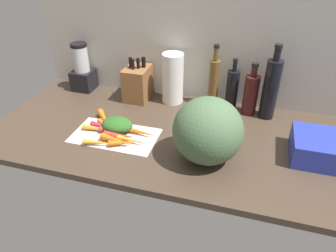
# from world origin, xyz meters

# --- Properties ---
(ground_plane) EXTENTS (1.70, 0.80, 0.03)m
(ground_plane) POSITION_xyz_m (0.00, 0.00, -0.01)
(ground_plane) COLOR #47382B
(wall_back) EXTENTS (1.70, 0.03, 0.60)m
(wall_back) POSITION_xyz_m (0.00, 0.39, 0.30)
(wall_back) COLOR #BCB7AD
(wall_back) RESTS_ON ground_plane
(cutting_board) EXTENTS (0.39, 0.22, 0.01)m
(cutting_board) POSITION_xyz_m (-0.23, -0.11, 0.00)
(cutting_board) COLOR beige
(cutting_board) RESTS_ON ground_plane
(carrot_0) EXTENTS (0.16, 0.06, 0.03)m
(carrot_0) POSITION_xyz_m (-0.20, -0.17, 0.02)
(carrot_0) COLOR orange
(carrot_0) RESTS_ON cutting_board
(carrot_1) EXTENTS (0.16, 0.03, 0.02)m
(carrot_1) POSITION_xyz_m (-0.32, -0.10, 0.02)
(carrot_1) COLOR orange
(carrot_1) RESTS_ON cutting_board
(carrot_2) EXTENTS (0.15, 0.04, 0.02)m
(carrot_2) POSITION_xyz_m (-0.12, -0.07, 0.02)
(carrot_2) COLOR orange
(carrot_2) RESTS_ON cutting_board
(carrot_3) EXTENTS (0.15, 0.04, 0.03)m
(carrot_3) POSITION_xyz_m (-0.20, -0.13, 0.02)
(carrot_3) COLOR red
(carrot_3) RESTS_ON cutting_board
(carrot_4) EXTENTS (0.13, 0.05, 0.02)m
(carrot_4) POSITION_xyz_m (-0.27, -0.20, 0.02)
(carrot_4) COLOR orange
(carrot_4) RESTS_ON cutting_board
(carrot_5) EXTENTS (0.12, 0.14, 0.03)m
(carrot_5) POSITION_xyz_m (-0.25, -0.07, 0.02)
(carrot_5) COLOR orange
(carrot_5) RESTS_ON cutting_board
(carrot_6) EXTENTS (0.11, 0.06, 0.03)m
(carrot_6) POSITION_xyz_m (-0.17, -0.18, 0.02)
(carrot_6) COLOR orange
(carrot_6) RESTS_ON cutting_board
(carrot_7) EXTENTS (0.12, 0.03, 0.02)m
(carrot_7) POSITION_xyz_m (-0.15, -0.14, 0.02)
(carrot_7) COLOR orange
(carrot_7) RESTS_ON cutting_board
(carrot_8) EXTENTS (0.17, 0.05, 0.03)m
(carrot_8) POSITION_xyz_m (-0.29, -0.08, 0.02)
(carrot_8) COLOR #B2264C
(carrot_8) RESTS_ON cutting_board
(carrot_9) EXTENTS (0.15, 0.09, 0.03)m
(carrot_9) POSITION_xyz_m (-0.24, -0.08, 0.02)
(carrot_9) COLOR red
(carrot_9) RESTS_ON cutting_board
(carrot_10) EXTENTS (0.13, 0.15, 0.03)m
(carrot_10) POSITION_xyz_m (-0.33, -0.02, 0.02)
(carrot_10) COLOR orange
(carrot_10) RESTS_ON cutting_board
(carrot_11) EXTENTS (0.15, 0.13, 0.03)m
(carrot_11) POSITION_xyz_m (-0.28, -0.09, 0.02)
(carrot_11) COLOR orange
(carrot_11) RESTS_ON cutting_board
(carrot_12) EXTENTS (0.18, 0.04, 0.02)m
(carrot_12) POSITION_xyz_m (-0.15, -0.14, 0.02)
(carrot_12) COLOR red
(carrot_12) RESTS_ON cutting_board
(carrot_greens_pile) EXTENTS (0.15, 0.11, 0.06)m
(carrot_greens_pile) POSITION_xyz_m (-0.24, -0.07, 0.04)
(carrot_greens_pile) COLOR #2D6023
(carrot_greens_pile) RESTS_ON cutting_board
(winter_squash) EXTENTS (0.28, 0.27, 0.27)m
(winter_squash) POSITION_xyz_m (0.19, -0.15, 0.14)
(winter_squash) COLOR #4C6B47
(winter_squash) RESTS_ON ground_plane
(knife_block) EXTENTS (0.12, 0.17, 0.24)m
(knife_block) POSITION_xyz_m (-0.27, 0.28, 0.09)
(knife_block) COLOR brown
(knife_block) RESTS_ON ground_plane
(blender_appliance) EXTENTS (0.12, 0.12, 0.27)m
(blender_appliance) POSITION_xyz_m (-0.61, 0.30, 0.12)
(blender_appliance) COLOR black
(blender_appliance) RESTS_ON ground_plane
(paper_towel_roll) EXTENTS (0.11, 0.11, 0.27)m
(paper_towel_roll) POSITION_xyz_m (-0.07, 0.30, 0.13)
(paper_towel_roll) COLOR white
(paper_towel_roll) RESTS_ON ground_plane
(bottle_0) EXTENTS (0.05, 0.05, 0.33)m
(bottle_0) POSITION_xyz_m (0.14, 0.31, 0.14)
(bottle_0) COLOR brown
(bottle_0) RESTS_ON ground_plane
(bottle_1) EXTENTS (0.06, 0.06, 0.27)m
(bottle_1) POSITION_xyz_m (0.24, 0.32, 0.11)
(bottle_1) COLOR black
(bottle_1) RESTS_ON ground_plane
(bottle_2) EXTENTS (0.07, 0.07, 0.27)m
(bottle_2) POSITION_xyz_m (0.33, 0.28, 0.11)
(bottle_2) COLOR #471919
(bottle_2) RESTS_ON ground_plane
(bottle_3) EXTENTS (0.07, 0.07, 0.37)m
(bottle_3) POSITION_xyz_m (0.42, 0.27, 0.16)
(bottle_3) COLOR black
(bottle_3) RESTS_ON ground_plane
(dish_rack) EXTENTS (0.26, 0.21, 0.10)m
(dish_rack) POSITION_xyz_m (0.66, -0.02, 0.05)
(dish_rack) COLOR #2838AD
(dish_rack) RESTS_ON ground_plane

